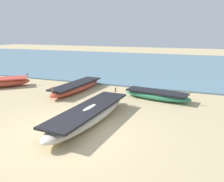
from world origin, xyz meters
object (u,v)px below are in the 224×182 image
fishing_boat_2 (2,82)px  fishing_boat_4 (90,114)px  fishing_boat_1 (76,87)px  fishing_boat_6 (156,95)px

fishing_boat_2 → fishing_boat_4: size_ratio=0.61×
fishing_boat_1 → fishing_boat_6: bearing=95.7°
fishing_boat_2 → fishing_boat_4: fishing_boat_4 is taller
fishing_boat_1 → fishing_boat_4: 4.24m
fishing_boat_4 → fishing_boat_6: fishing_boat_4 is taller
fishing_boat_1 → fishing_boat_6: 4.18m
fishing_boat_2 → fishing_boat_6: 8.68m
fishing_boat_2 → fishing_boat_6: size_ratio=0.90×
fishing_boat_4 → fishing_boat_6: (1.71, 3.47, -0.06)m
fishing_boat_1 → fishing_boat_2: (-4.48, -0.63, 0.03)m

